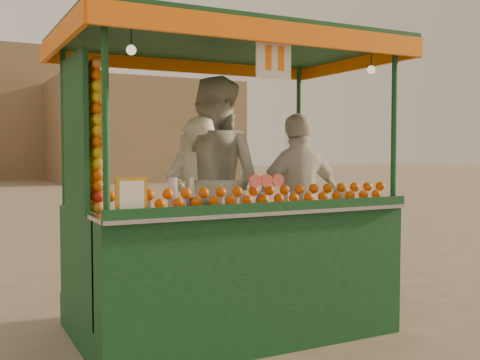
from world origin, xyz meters
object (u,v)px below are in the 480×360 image
vendor_left (197,204)px  vendor_right (300,200)px  juice_cart (225,238)px  vendor_middle (213,183)px

vendor_left → vendor_right: 0.96m
juice_cart → vendor_left: juice_cart is taller
vendor_right → vendor_left: bearing=-16.0°
juice_cart → vendor_middle: 0.64m
vendor_right → juice_cart: bearing=8.7°
vendor_left → vendor_right: bearing=174.9°
juice_cart → vendor_middle: juice_cart is taller
vendor_left → vendor_middle: vendor_middle is taller
vendor_middle → juice_cart: bearing=127.7°
vendor_right → vendor_middle: bearing=-23.6°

